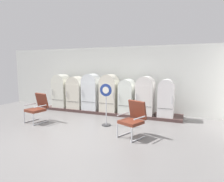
{
  "coord_description": "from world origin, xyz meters",
  "views": [
    {
      "loc": [
        3.18,
        -4.69,
        2.08
      ],
      "look_at": [
        0.26,
        2.75,
        1.03
      ],
      "focal_mm": 31.0,
      "sensor_mm": 36.0,
      "label": 1
    }
  ],
  "objects_px": {
    "refrigerator_2": "(91,91)",
    "armchair_right": "(133,118)",
    "refrigerator_0": "(61,90)",
    "refrigerator_3": "(109,92)",
    "sign_stand": "(106,106)",
    "refrigerator_5": "(145,94)",
    "refrigerator_6": "(166,97)",
    "armchair_left": "(38,107)",
    "refrigerator_4": "(127,95)",
    "refrigerator_1": "(76,92)"
  },
  "relations": [
    {
      "from": "refrigerator_0",
      "to": "refrigerator_3",
      "type": "xyz_separation_m",
      "value": [
        2.47,
        -0.02,
        0.02
      ]
    },
    {
      "from": "refrigerator_1",
      "to": "sign_stand",
      "type": "height_order",
      "value": "refrigerator_1"
    },
    {
      "from": "refrigerator_0",
      "to": "refrigerator_6",
      "type": "distance_m",
      "value": 4.85
    },
    {
      "from": "refrigerator_2",
      "to": "refrigerator_5",
      "type": "distance_m",
      "value": 2.42
    },
    {
      "from": "refrigerator_4",
      "to": "armchair_right",
      "type": "xyz_separation_m",
      "value": [
        0.9,
        -2.29,
        -0.29
      ]
    },
    {
      "from": "refrigerator_0",
      "to": "refrigerator_6",
      "type": "relative_size",
      "value": 1.07
    },
    {
      "from": "refrigerator_2",
      "to": "refrigerator_1",
      "type": "bearing_deg",
      "value": -179.58
    },
    {
      "from": "refrigerator_0",
      "to": "refrigerator_4",
      "type": "height_order",
      "value": "refrigerator_0"
    },
    {
      "from": "refrigerator_6",
      "to": "armchair_right",
      "type": "xyz_separation_m",
      "value": [
        -0.69,
        -2.24,
        -0.32
      ]
    },
    {
      "from": "armchair_left",
      "to": "refrigerator_0",
      "type": "bearing_deg",
      "value": 102.56
    },
    {
      "from": "armchair_right",
      "to": "sign_stand",
      "type": "distance_m",
      "value": 1.35
    },
    {
      "from": "refrigerator_0",
      "to": "refrigerator_2",
      "type": "distance_m",
      "value": 1.61
    },
    {
      "from": "refrigerator_3",
      "to": "refrigerator_5",
      "type": "xyz_separation_m",
      "value": [
        1.56,
        0.03,
        -0.02
      ]
    },
    {
      "from": "refrigerator_2",
      "to": "sign_stand",
      "type": "height_order",
      "value": "refrigerator_2"
    },
    {
      "from": "refrigerator_0",
      "to": "armchair_left",
      "type": "bearing_deg",
      "value": -77.44
    },
    {
      "from": "refrigerator_2",
      "to": "armchair_left",
      "type": "bearing_deg",
      "value": -118.98
    },
    {
      "from": "armchair_right",
      "to": "refrigerator_3",
      "type": "bearing_deg",
      "value": 126.92
    },
    {
      "from": "refrigerator_2",
      "to": "armchair_left",
      "type": "height_order",
      "value": "refrigerator_2"
    },
    {
      "from": "refrigerator_6",
      "to": "sign_stand",
      "type": "distance_m",
      "value": 2.43
    },
    {
      "from": "armchair_right",
      "to": "sign_stand",
      "type": "relative_size",
      "value": 0.72
    },
    {
      "from": "refrigerator_5",
      "to": "armchair_left",
      "type": "xyz_separation_m",
      "value": [
        -3.57,
        -2.09,
        -0.36
      ]
    },
    {
      "from": "refrigerator_6",
      "to": "refrigerator_0",
      "type": "bearing_deg",
      "value": 179.67
    },
    {
      "from": "armchair_left",
      "to": "sign_stand",
      "type": "bearing_deg",
      "value": 11.07
    },
    {
      "from": "refrigerator_1",
      "to": "refrigerator_5",
      "type": "xyz_separation_m",
      "value": [
        3.22,
        0.03,
        0.04
      ]
    },
    {
      "from": "refrigerator_2",
      "to": "armchair_right",
      "type": "height_order",
      "value": "refrigerator_2"
    },
    {
      "from": "refrigerator_0",
      "to": "armchair_right",
      "type": "bearing_deg",
      "value": -28.6
    },
    {
      "from": "refrigerator_2",
      "to": "refrigerator_3",
      "type": "distance_m",
      "value": 0.87
    },
    {
      "from": "refrigerator_3",
      "to": "armchair_right",
      "type": "distance_m",
      "value": 2.83
    },
    {
      "from": "armchair_right",
      "to": "refrigerator_4",
      "type": "bearing_deg",
      "value": 111.52
    },
    {
      "from": "refrigerator_3",
      "to": "armchair_right",
      "type": "height_order",
      "value": "refrigerator_3"
    },
    {
      "from": "armchair_left",
      "to": "armchair_right",
      "type": "distance_m",
      "value": 3.7
    },
    {
      "from": "refrigerator_2",
      "to": "armchair_right",
      "type": "distance_m",
      "value": 3.42
    },
    {
      "from": "refrigerator_4",
      "to": "refrigerator_6",
      "type": "relative_size",
      "value": 0.97
    },
    {
      "from": "refrigerator_5",
      "to": "armchair_right",
      "type": "relative_size",
      "value": 1.46
    },
    {
      "from": "refrigerator_0",
      "to": "refrigerator_3",
      "type": "distance_m",
      "value": 2.47
    },
    {
      "from": "sign_stand",
      "to": "refrigerator_3",
      "type": "bearing_deg",
      "value": 108.54
    },
    {
      "from": "refrigerator_0",
      "to": "refrigerator_5",
      "type": "relative_size",
      "value": 1.0
    },
    {
      "from": "refrigerator_6",
      "to": "armchair_right",
      "type": "relative_size",
      "value": 1.37
    },
    {
      "from": "armchair_left",
      "to": "armchair_right",
      "type": "relative_size",
      "value": 1.0
    },
    {
      "from": "refrigerator_0",
      "to": "sign_stand",
      "type": "distance_m",
      "value": 3.4
    },
    {
      "from": "refrigerator_3",
      "to": "sign_stand",
      "type": "height_order",
      "value": "refrigerator_3"
    },
    {
      "from": "refrigerator_2",
      "to": "refrigerator_4",
      "type": "xyz_separation_m",
      "value": [
        1.65,
        0.04,
        -0.1
      ]
    },
    {
      "from": "refrigerator_5",
      "to": "sign_stand",
      "type": "bearing_deg",
      "value": -122.94
    },
    {
      "from": "refrigerator_6",
      "to": "armchair_left",
      "type": "xyz_separation_m",
      "value": [
        -4.38,
        -2.06,
        -0.32
      ]
    },
    {
      "from": "refrigerator_5",
      "to": "refrigerator_6",
      "type": "relative_size",
      "value": 1.06
    },
    {
      "from": "refrigerator_1",
      "to": "sign_stand",
      "type": "relative_size",
      "value": 1.0
    },
    {
      "from": "refrigerator_3",
      "to": "armchair_left",
      "type": "height_order",
      "value": "refrigerator_3"
    },
    {
      "from": "refrigerator_2",
      "to": "sign_stand",
      "type": "xyz_separation_m",
      "value": [
        1.39,
        -1.57,
        -0.27
      ]
    },
    {
      "from": "refrigerator_3",
      "to": "refrigerator_4",
      "type": "height_order",
      "value": "refrigerator_3"
    },
    {
      "from": "refrigerator_2",
      "to": "refrigerator_4",
      "type": "bearing_deg",
      "value": 1.49
    }
  ]
}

